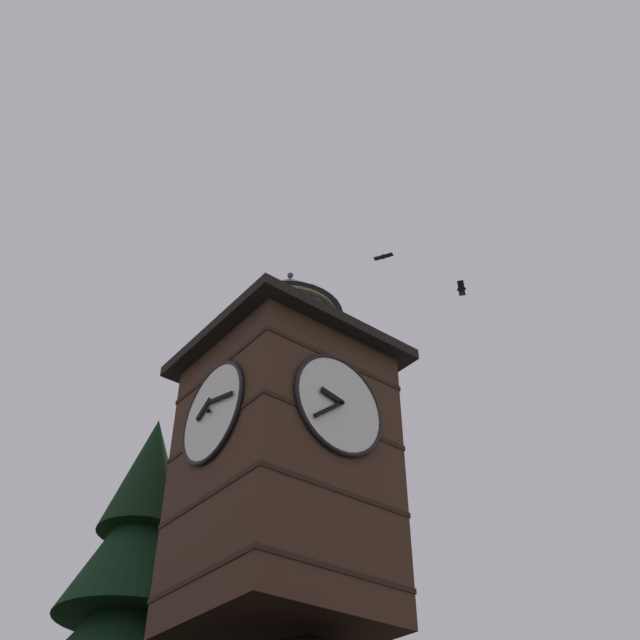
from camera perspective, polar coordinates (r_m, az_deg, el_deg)
clock_tower at (r=16.12m, az=-2.70°, el=-9.56°), size 4.24×4.24×8.77m
flying_bird_high at (r=25.92m, az=4.84°, el=4.81°), size 0.47×0.66×0.13m
flying_bird_low at (r=22.38m, az=10.69°, el=2.31°), size 0.65×0.56×0.15m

